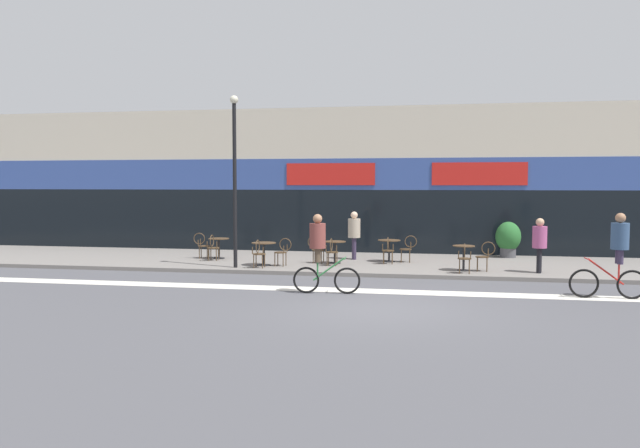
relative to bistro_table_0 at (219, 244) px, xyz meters
name	(u,v)px	position (x,y,z in m)	size (l,w,h in m)	color
ground_plane	(380,308)	(6.29, -7.15, -0.64)	(120.00, 120.00, 0.00)	#4C4C51
sidewalk_slab	(398,264)	(6.29, 0.10, -0.58)	(40.00, 5.50, 0.12)	slate
storefront_facade	(405,182)	(6.29, 4.81, 2.19)	(40.00, 4.06, 5.68)	beige
bike_lane_stripe	(387,292)	(6.29, -4.98, -0.63)	(36.00, 0.70, 0.01)	silver
bistro_table_0	(219,244)	(0.00, 0.00, 0.00)	(0.73, 0.73, 0.72)	black
bistro_table_1	(264,249)	(2.05, -1.50, 0.02)	(0.79, 0.79, 0.75)	black
bistro_table_2	(335,248)	(4.23, -0.58, 0.01)	(0.73, 0.73, 0.74)	black
bistro_table_3	(389,246)	(5.97, 0.20, 0.02)	(0.76, 0.76, 0.74)	black
bistro_table_4	(464,253)	(8.35, -1.57, 0.03)	(0.66, 0.66, 0.77)	black
cafe_chair_0_near	(213,246)	(0.00, -0.63, 0.00)	(0.42, 0.58, 0.90)	#4C3823
cafe_chair_0_side	(202,244)	(-0.62, -0.01, 0.00)	(0.60, 0.45, 0.90)	#4C3823
cafe_chair_1_near	(259,252)	(2.06, -2.12, 0.00)	(0.41, 0.58, 0.90)	#4C3823
cafe_chair_1_side	(283,250)	(2.68, -1.51, 0.00)	(0.59, 0.44, 0.90)	#4C3823
cafe_chair_2_near	(332,250)	(4.23, -1.21, 0.00)	(0.40, 0.57, 0.90)	#4C3823
cafe_chair_2_side	(316,248)	(3.60, -0.57, 0.00)	(0.59, 0.44, 0.90)	#4C3823
cafe_chair_3_near	(388,248)	(5.97, -0.43, 0.00)	(0.41, 0.58, 0.90)	#4C3823
cafe_chair_3_side	(408,247)	(6.60, 0.20, 0.00)	(0.58, 0.42, 0.90)	#4C3823
cafe_chair_4_near	(465,256)	(8.35, -2.19, 0.00)	(0.42, 0.58, 0.90)	#4C3823
cafe_chair_4_side	(485,254)	(8.97, -1.58, 0.00)	(0.59, 0.44, 0.90)	#4C3823
planter_pot	(508,238)	(10.08, 2.24, 0.16)	(0.89, 0.89, 1.28)	#4C4C51
lamp_post	(235,169)	(1.30, -2.11, 2.58)	(0.26, 0.26, 5.38)	black
cyclist_0	(320,248)	(4.64, -5.53, 0.51)	(1.70, 0.52, 2.01)	black
cyclist_1	(616,251)	(11.75, -4.97, 0.52)	(1.80, 0.48, 2.07)	black
pedestrian_near_end	(354,231)	(4.71, 0.66, 0.48)	(0.49, 0.49, 1.67)	#382D47
pedestrian_far_end	(540,240)	(10.53, -1.62, 0.45)	(0.49, 0.49, 1.63)	black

